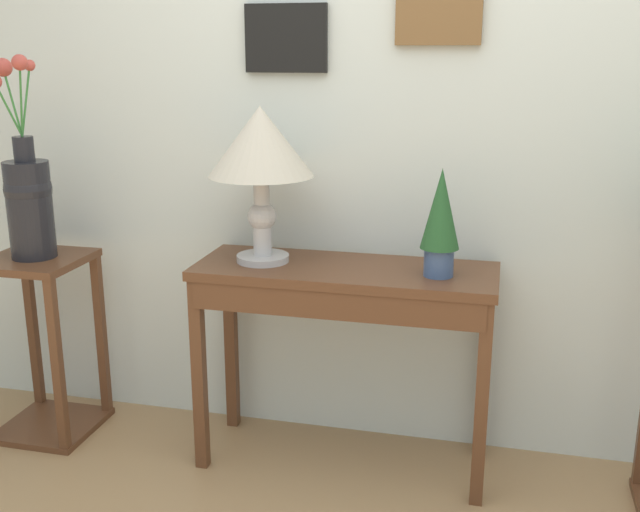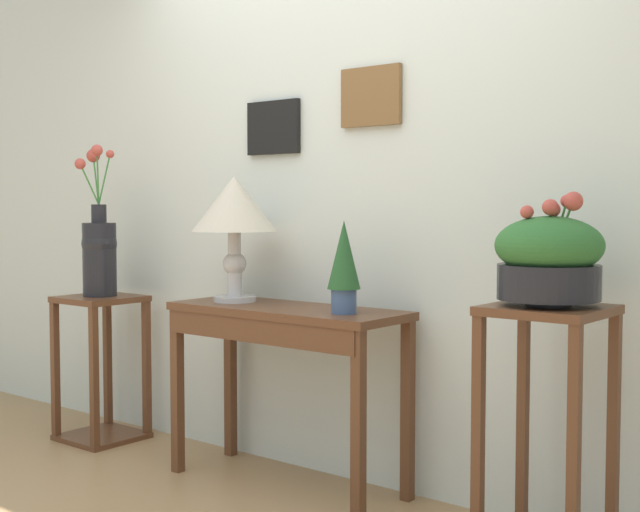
{
  "view_description": "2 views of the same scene",
  "coord_description": "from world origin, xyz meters",
  "px_view_note": "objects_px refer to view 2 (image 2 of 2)",
  "views": [
    {
      "loc": [
        0.39,
        -1.55,
        1.55
      ],
      "look_at": [
        -0.24,
        1.04,
        0.81
      ],
      "focal_mm": 42.28,
      "sensor_mm": 36.0,
      "label": 1
    },
    {
      "loc": [
        2.31,
        -1.77,
        1.22
      ],
      "look_at": [
        0.01,
        1.06,
        1.01
      ],
      "focal_mm": 48.54,
      "sensor_mm": 36.0,
      "label": 2
    }
  ],
  "objects_px": {
    "pedestal_stand_left": "(101,368)",
    "potted_plant_on_console": "(344,263)",
    "flower_vase_tall_left": "(99,248)",
    "pedestal_stand_right": "(546,439)",
    "console_table": "(283,336)",
    "table_lamp": "(234,210)",
    "planter_bowl_wide_right": "(549,258)"
  },
  "relations": [
    {
      "from": "pedestal_stand_left",
      "to": "potted_plant_on_console",
      "type": "bearing_deg",
      "value": 0.51
    },
    {
      "from": "flower_vase_tall_left",
      "to": "pedestal_stand_right",
      "type": "height_order",
      "value": "flower_vase_tall_left"
    },
    {
      "from": "pedestal_stand_left",
      "to": "pedestal_stand_right",
      "type": "relative_size",
      "value": 0.85
    },
    {
      "from": "potted_plant_on_console",
      "to": "console_table",
      "type": "bearing_deg",
      "value": 178.25
    },
    {
      "from": "pedestal_stand_right",
      "to": "flower_vase_tall_left",
      "type": "bearing_deg",
      "value": 178.73
    },
    {
      "from": "console_table",
      "to": "table_lamp",
      "type": "relative_size",
      "value": 1.92
    },
    {
      "from": "console_table",
      "to": "planter_bowl_wide_right",
      "type": "height_order",
      "value": "planter_bowl_wide_right"
    },
    {
      "from": "table_lamp",
      "to": "planter_bowl_wide_right",
      "type": "height_order",
      "value": "table_lamp"
    },
    {
      "from": "table_lamp",
      "to": "pedestal_stand_left",
      "type": "xyz_separation_m",
      "value": [
        -0.93,
        -0.05,
        -0.83
      ]
    },
    {
      "from": "potted_plant_on_console",
      "to": "planter_bowl_wide_right",
      "type": "xyz_separation_m",
      "value": [
        0.91,
        -0.07,
        0.06
      ]
    },
    {
      "from": "planter_bowl_wide_right",
      "to": "potted_plant_on_console",
      "type": "bearing_deg",
      "value": 175.58
    },
    {
      "from": "flower_vase_tall_left",
      "to": "planter_bowl_wide_right",
      "type": "height_order",
      "value": "flower_vase_tall_left"
    },
    {
      "from": "pedestal_stand_left",
      "to": "pedestal_stand_right",
      "type": "distance_m",
      "value": 2.49
    },
    {
      "from": "console_table",
      "to": "pedestal_stand_left",
      "type": "relative_size",
      "value": 1.45
    },
    {
      "from": "pedestal_stand_left",
      "to": "planter_bowl_wide_right",
      "type": "bearing_deg",
      "value": -1.29
    },
    {
      "from": "table_lamp",
      "to": "console_table",
      "type": "bearing_deg",
      "value": -4.18
    },
    {
      "from": "table_lamp",
      "to": "planter_bowl_wide_right",
      "type": "relative_size",
      "value": 1.52
    },
    {
      "from": "table_lamp",
      "to": "pedestal_stand_right",
      "type": "relative_size",
      "value": 0.64
    },
    {
      "from": "table_lamp",
      "to": "potted_plant_on_console",
      "type": "xyz_separation_m",
      "value": [
        0.65,
        -0.03,
        -0.21
      ]
    },
    {
      "from": "pedestal_stand_left",
      "to": "pedestal_stand_right",
      "type": "xyz_separation_m",
      "value": [
        2.49,
        -0.06,
        0.07
      ]
    },
    {
      "from": "potted_plant_on_console",
      "to": "pedestal_stand_left",
      "type": "distance_m",
      "value": 1.7
    },
    {
      "from": "pedestal_stand_right",
      "to": "planter_bowl_wide_right",
      "type": "distance_m",
      "value": 0.6
    },
    {
      "from": "flower_vase_tall_left",
      "to": "pedestal_stand_right",
      "type": "relative_size",
      "value": 0.87
    },
    {
      "from": "potted_plant_on_console",
      "to": "planter_bowl_wide_right",
      "type": "distance_m",
      "value": 0.91
    },
    {
      "from": "console_table",
      "to": "pedestal_stand_right",
      "type": "height_order",
      "value": "pedestal_stand_right"
    },
    {
      "from": "flower_vase_tall_left",
      "to": "pedestal_stand_right",
      "type": "bearing_deg",
      "value": -1.27
    },
    {
      "from": "table_lamp",
      "to": "potted_plant_on_console",
      "type": "relative_size",
      "value": 1.51
    },
    {
      "from": "potted_plant_on_console",
      "to": "flower_vase_tall_left",
      "type": "bearing_deg",
      "value": -179.46
    },
    {
      "from": "table_lamp",
      "to": "pedestal_stand_left",
      "type": "bearing_deg",
      "value": -177.09
    },
    {
      "from": "console_table",
      "to": "table_lamp",
      "type": "height_order",
      "value": "table_lamp"
    },
    {
      "from": "console_table",
      "to": "pedestal_stand_right",
      "type": "bearing_deg",
      "value": -3.71
    },
    {
      "from": "console_table",
      "to": "table_lamp",
      "type": "xyz_separation_m",
      "value": [
        -0.31,
        0.02,
        0.54
      ]
    }
  ]
}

